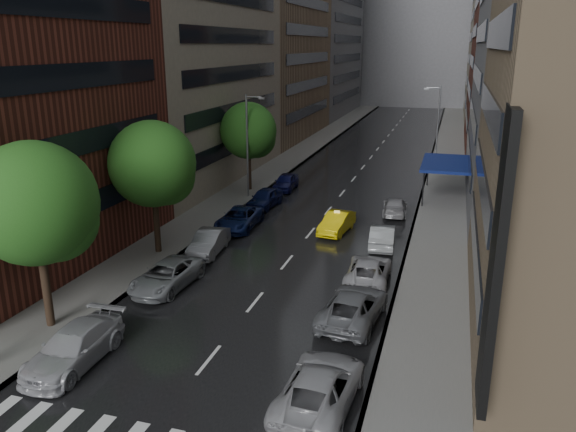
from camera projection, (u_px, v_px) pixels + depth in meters
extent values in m
plane|color=gray|center=(164.00, 415.00, 20.87)|extent=(220.00, 220.00, 0.00)
cube|color=black|center=(368.00, 160.00, 66.72)|extent=(14.00, 140.00, 0.01)
cube|color=gray|center=(296.00, 156.00, 69.14)|extent=(4.00, 140.00, 0.15)
cube|color=gray|center=(447.00, 164.00, 64.25)|extent=(4.00, 140.00, 0.15)
cube|color=silver|center=(21.00, 425.00, 20.31)|extent=(0.55, 2.80, 0.01)
cube|color=silver|center=(54.00, 432.00, 19.93)|extent=(0.55, 2.80, 0.01)
cube|color=maroon|center=(16.00, 48.00, 32.14)|extent=(8.00, 20.00, 26.00)
cube|color=gray|center=(195.00, 3.00, 52.97)|extent=(8.00, 28.00, 34.00)
cube|color=#937A5B|center=(282.00, 61.00, 80.40)|extent=(8.00, 28.00, 22.00)
cube|color=slate|center=(329.00, 12.00, 105.57)|extent=(8.00, 32.00, 38.00)
cube|color=slate|center=(530.00, 60.00, 46.30)|extent=(8.00, 28.00, 24.00)
cube|color=maroon|center=(511.00, 5.00, 70.21)|extent=(8.00, 28.00, 36.00)
cube|color=gray|center=(494.00, 40.00, 98.89)|extent=(8.00, 32.00, 28.00)
cube|color=black|center=(496.00, 266.00, 17.79)|extent=(0.30, 2.20, 10.00)
cube|color=slate|center=(418.00, 31.00, 124.38)|extent=(40.00, 14.00, 32.00)
cylinder|color=#382619|center=(45.00, 280.00, 26.65)|extent=(0.40, 0.40, 5.03)
sphere|color=#1E5116|center=(35.00, 203.00, 25.55)|extent=(5.75, 5.75, 5.75)
cylinder|color=#382619|center=(156.00, 218.00, 36.39)|extent=(0.40, 0.40, 4.81)
sphere|color=#1E5116|center=(152.00, 164.00, 35.33)|extent=(5.50, 5.50, 5.50)
cylinder|color=#382619|center=(249.00, 167.00, 52.33)|extent=(0.40, 0.40, 4.54)
sphere|color=#1E5116|center=(248.00, 131.00, 51.33)|extent=(5.19, 5.19, 5.19)
imported|color=yellow|center=(337.00, 223.00, 41.01)|extent=(2.12, 4.68, 1.49)
imported|color=#ADADB3|center=(74.00, 347.00, 24.04)|extent=(2.30, 5.52, 1.59)
imported|color=gray|center=(167.00, 276.00, 31.62)|extent=(2.74, 5.44, 1.48)
imported|color=slate|center=(209.00, 242.00, 36.88)|extent=(1.99, 4.75, 1.53)
imported|color=#0E1843|center=(239.00, 219.00, 41.90)|extent=(2.69, 5.53, 1.52)
imported|color=#0D143D|center=(265.00, 198.00, 47.37)|extent=(2.26, 4.79, 1.59)
imported|color=#0D0F3F|center=(286.00, 182.00, 53.05)|extent=(1.95, 4.55, 1.53)
imported|color=#A1A0A6|center=(320.00, 387.00, 21.25)|extent=(2.90, 5.82, 1.58)
imported|color=slate|center=(353.00, 307.00, 27.77)|extent=(3.13, 5.89, 1.58)
imported|color=#ABAAAF|center=(368.00, 271.00, 32.36)|extent=(2.55, 5.25, 1.44)
imported|color=#9DA2A6|center=(382.00, 236.00, 38.12)|extent=(1.96, 4.72, 1.52)
imported|color=gray|center=(395.00, 206.00, 45.37)|extent=(2.24, 4.74, 1.34)
cylinder|color=gray|center=(247.00, 147.00, 49.14)|extent=(0.18, 0.18, 9.00)
cube|color=gray|center=(262.00, 98.00, 47.53)|extent=(0.50, 0.22, 0.16)
cylinder|color=gray|center=(437.00, 130.00, 58.66)|extent=(0.18, 0.18, 9.00)
cube|color=gray|center=(426.00, 89.00, 57.81)|extent=(0.50, 0.22, 0.16)
cube|color=navy|center=(446.00, 163.00, 49.60)|extent=(4.00, 8.00, 0.25)
cylinder|color=black|center=(423.00, 189.00, 46.99)|extent=(0.12, 0.12, 3.00)
cylinder|color=black|center=(428.00, 170.00, 53.96)|extent=(0.12, 0.12, 3.00)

